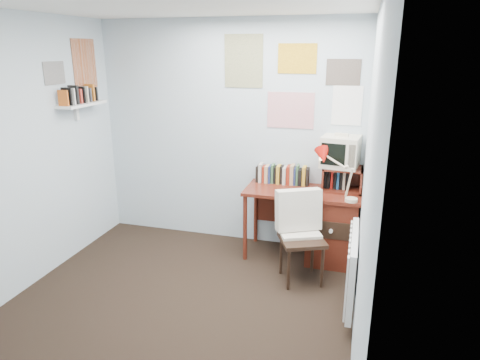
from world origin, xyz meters
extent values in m
plane|color=black|center=(0.00, 0.00, 0.00)|extent=(3.50, 3.50, 0.00)
cube|color=silver|center=(0.00, 1.75, 1.25)|extent=(3.00, 0.02, 2.50)
cube|color=silver|center=(1.50, 0.00, 1.25)|extent=(0.02, 3.50, 2.50)
cube|color=#602215|center=(0.90, 1.48, 0.74)|extent=(1.20, 0.55, 0.03)
cube|color=#602215|center=(1.23, 1.48, 0.36)|extent=(0.50, 0.50, 0.72)
cylinder|color=#602215|center=(0.34, 1.24, 0.36)|extent=(0.04, 0.04, 0.72)
cylinder|color=#602215|center=(0.34, 1.71, 0.36)|extent=(0.04, 0.04, 0.72)
cube|color=#602215|center=(0.65, 1.73, 0.42)|extent=(0.64, 0.02, 0.30)
cube|color=black|center=(0.98, 0.96, 0.43)|extent=(0.57, 0.56, 0.86)
cube|color=red|center=(1.40, 1.26, 0.98)|extent=(0.36, 0.33, 0.44)
cube|color=#602215|center=(1.29, 1.59, 0.89)|extent=(0.40, 0.30, 0.25)
cube|color=beige|center=(1.25, 1.61, 1.18)|extent=(0.41, 0.38, 0.35)
cube|color=#602215|center=(0.66, 1.66, 0.87)|extent=(0.60, 0.14, 0.22)
cube|color=white|center=(1.46, 0.55, 0.42)|extent=(0.09, 0.80, 0.60)
cube|color=white|center=(-1.40, 1.10, 1.62)|extent=(0.20, 0.62, 0.24)
cube|color=white|center=(0.70, 1.74, 1.85)|extent=(1.20, 0.01, 0.90)
cube|color=white|center=(-1.49, 1.10, 2.00)|extent=(0.01, 0.70, 0.60)
camera|label=1|loc=(1.43, -2.78, 2.18)|focal=32.00mm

